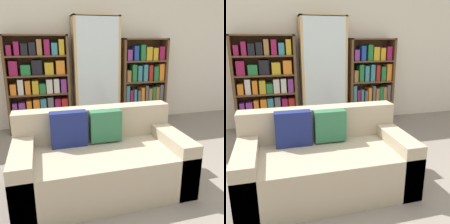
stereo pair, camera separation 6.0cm
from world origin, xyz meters
TOP-DOWN VIEW (x-y plane):
  - ground_plane at (0.00, 0.00)m, footprint 16.00×16.00m
  - wall_back at (0.00, 2.71)m, footprint 7.12×0.06m
  - couch at (-0.24, 0.56)m, footprint 1.67×0.87m
  - bookshelf_left at (-0.79, 2.51)m, footprint 0.99×0.32m
  - display_cabinet at (0.15, 2.49)m, footprint 0.76×0.36m
  - bookshelf_right at (1.03, 2.51)m, footprint 0.82×0.32m
  - wine_bottle at (0.70, 2.04)m, footprint 0.07×0.07m

SIDE VIEW (x-z plane):
  - ground_plane at x=0.00m, z-range 0.00..0.00m
  - wine_bottle at x=0.70m, z-range -0.03..0.34m
  - couch at x=-0.24m, z-range -0.11..0.69m
  - bookshelf_right at x=1.03m, z-range -0.04..1.46m
  - bookshelf_left at x=-0.79m, z-range -0.02..1.54m
  - display_cabinet at x=0.15m, z-range 0.00..1.85m
  - wall_back at x=0.00m, z-range 0.00..2.70m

